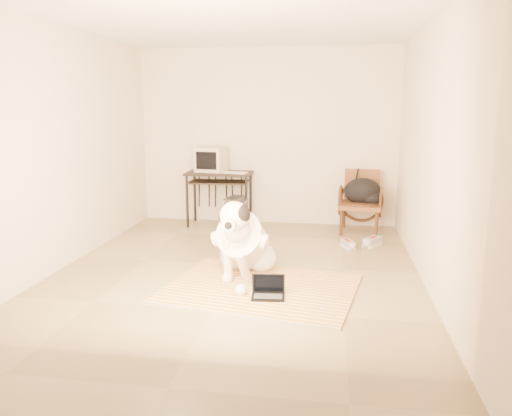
% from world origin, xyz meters
% --- Properties ---
extents(floor, '(4.50, 4.50, 0.00)m').
position_xyz_m(floor, '(0.00, 0.00, 0.00)').
color(floor, '#94835A').
rests_on(floor, ground).
extents(ceiling, '(4.50, 4.50, 0.00)m').
position_xyz_m(ceiling, '(0.00, 0.00, 2.70)').
color(ceiling, white).
rests_on(ceiling, wall_back).
extents(wall_back, '(4.50, 0.00, 4.50)m').
position_xyz_m(wall_back, '(0.00, 2.25, 1.35)').
color(wall_back, beige).
rests_on(wall_back, floor).
extents(wall_front, '(4.50, 0.00, 4.50)m').
position_xyz_m(wall_front, '(0.00, -2.25, 1.35)').
color(wall_front, beige).
rests_on(wall_front, floor).
extents(wall_left, '(0.00, 4.50, 4.50)m').
position_xyz_m(wall_left, '(-2.00, 0.00, 1.35)').
color(wall_left, beige).
rests_on(wall_left, floor).
extents(wall_right, '(0.00, 4.50, 4.50)m').
position_xyz_m(wall_right, '(2.00, 0.00, 1.35)').
color(wall_right, beige).
rests_on(wall_right, floor).
extents(rug, '(2.09, 1.73, 0.02)m').
position_xyz_m(rug, '(0.34, -0.74, 0.01)').
color(rug, orange).
rests_on(rug, floor).
extents(dog, '(0.64, 1.34, 0.96)m').
position_xyz_m(dog, '(0.10, -0.39, 0.38)').
color(dog, white).
rests_on(dog, rug).
extents(laptop, '(0.33, 0.25, 0.22)m').
position_xyz_m(laptop, '(0.45, -0.98, 0.08)').
color(laptop, black).
rests_on(laptop, rug).
extents(computer_desk, '(1.01, 0.58, 0.83)m').
position_xyz_m(computer_desk, '(-0.70, 1.93, 0.71)').
color(computer_desk, black).
rests_on(computer_desk, floor).
extents(crt_monitor, '(0.48, 0.46, 0.38)m').
position_xyz_m(crt_monitor, '(-0.83, 2.00, 1.02)').
color(crt_monitor, beige).
rests_on(crt_monitor, computer_desk).
extents(desk_keyboard, '(0.41, 0.22, 0.03)m').
position_xyz_m(desk_keyboard, '(-0.43, 1.83, 0.84)').
color(desk_keyboard, beige).
rests_on(desk_keyboard, computer_desk).
extents(pc_tower, '(0.27, 0.50, 0.44)m').
position_xyz_m(pc_tower, '(-0.47, 1.93, 0.22)').
color(pc_tower, '#474749').
rests_on(pc_tower, floor).
extents(rattan_chair, '(0.65, 0.63, 0.90)m').
position_xyz_m(rattan_chair, '(1.44, 1.84, 0.45)').
color(rattan_chair, brown).
rests_on(rattan_chair, floor).
extents(backpack, '(0.55, 0.43, 0.39)m').
position_xyz_m(backpack, '(1.48, 1.82, 0.59)').
color(backpack, black).
rests_on(backpack, rattan_chair).
extents(sneaker_left, '(0.21, 0.29, 0.10)m').
position_xyz_m(sneaker_left, '(1.25, 0.93, 0.04)').
color(sneaker_left, white).
rests_on(sneaker_left, floor).
extents(sneaker_right, '(0.28, 0.33, 0.11)m').
position_xyz_m(sneaker_right, '(1.57, 1.08, 0.05)').
color(sneaker_right, white).
rests_on(sneaker_right, floor).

